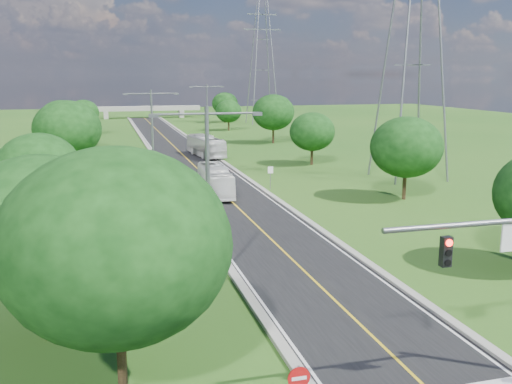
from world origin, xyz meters
TOP-DOWN VIEW (x-y plane):
  - ground at (0.00, 60.00)m, footprint 260.00×260.00m
  - road at (0.00, 66.00)m, footprint 8.00×150.00m
  - curb_left at (-4.25, 66.00)m, footprint 0.50×150.00m
  - curb_right at (4.25, 66.00)m, footprint 0.50×150.00m
  - speed_limit_sign at (5.20, 37.98)m, footprint 0.55×0.09m
  - overpass at (0.00, 140.00)m, footprint 30.00×3.00m
  - streetlight_near_left at (-6.00, 12.00)m, footprint 5.90×0.25m
  - streetlight_mid_left at (-6.00, 45.00)m, footprint 5.90×0.25m
  - streetlight_far_right at (6.00, 78.00)m, footprint 5.90×0.25m
  - power_tower_near at (22.00, 40.00)m, footprint 9.00×6.40m
  - power_tower_far at (26.00, 115.00)m, footprint 9.00×6.40m
  - tree_la at (-14.00, 8.00)m, footprint 7.14×7.14m
  - tree_lb at (-16.00, 28.00)m, footprint 6.30×6.30m
  - tree_lc at (-15.00, 50.00)m, footprint 7.56×7.56m
  - tree_ld at (-17.00, 74.00)m, footprint 6.72×6.72m
  - tree_le at (-14.50, 98.00)m, footprint 5.88×5.88m
  - tree_lf at (-11.00, 2.00)m, footprint 7.98×7.98m
  - tree_rb at (16.00, 30.00)m, footprint 6.72×6.72m
  - tree_rc at (15.00, 52.00)m, footprint 5.88×5.88m
  - tree_rd at (17.00, 76.00)m, footprint 7.14×7.14m
  - tree_re at (14.50, 100.00)m, footprint 5.46×5.46m
  - tree_rf at (18.00, 120.00)m, footprint 6.30×6.30m
  - bus_outbound at (2.94, 62.64)m, footprint 3.98×10.97m
  - bus_inbound at (-0.80, 36.78)m, footprint 2.74×9.93m

SIDE VIEW (x-z plane):
  - ground at x=0.00m, z-range 0.00..0.00m
  - road at x=0.00m, z-range 0.00..0.06m
  - curb_left at x=-4.25m, z-range 0.00..0.22m
  - curb_right at x=4.25m, z-range 0.00..0.22m
  - bus_inbound at x=-0.80m, z-range 0.06..2.80m
  - bus_outbound at x=2.94m, z-range 0.06..3.05m
  - speed_limit_sign at x=5.20m, z-range 0.40..2.80m
  - overpass at x=0.00m, z-range 0.81..4.01m
  - tree_re at x=14.50m, z-range 0.85..7.20m
  - tree_le at x=-14.50m, z-range 0.91..7.75m
  - tree_rc at x=15.00m, z-range 0.91..7.75m
  - tree_lb at x=-16.00m, z-range 0.98..8.31m
  - tree_rf at x=18.00m, z-range 0.98..8.31m
  - tree_ld at x=-17.00m, z-range 1.05..8.86m
  - tree_rb at x=16.00m, z-range 1.05..8.86m
  - tree_la at x=-14.00m, z-range 1.11..9.42m
  - tree_rd at x=17.00m, z-range 1.11..9.42m
  - tree_lc at x=-15.00m, z-range 1.18..9.97m
  - tree_lf at x=-11.00m, z-range 1.24..10.53m
  - streetlight_near_left at x=-6.00m, z-range 0.94..10.94m
  - streetlight_mid_left at x=-6.00m, z-range 0.94..10.94m
  - streetlight_far_right at x=6.00m, z-range 0.94..10.94m
  - power_tower_near at x=22.00m, z-range 0.01..28.01m
  - power_tower_far at x=26.00m, z-range 0.01..28.01m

